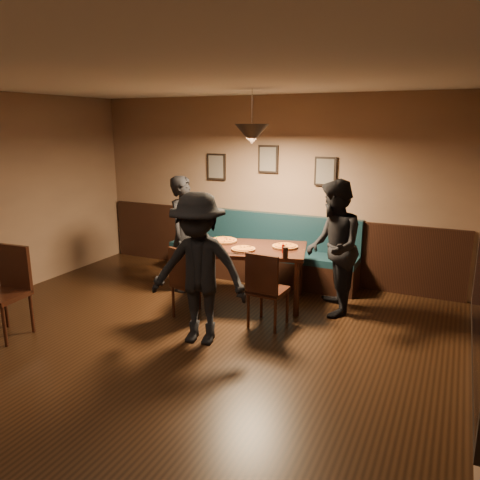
# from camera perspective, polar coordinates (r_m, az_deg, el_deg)

# --- Properties ---
(floor) EXTENTS (7.00, 7.00, 0.00)m
(floor) POSITION_cam_1_polar(r_m,az_deg,el_deg) (4.89, -12.83, -15.53)
(floor) COLOR black
(floor) RESTS_ON ground
(ceiling) EXTENTS (7.00, 7.00, 0.00)m
(ceiling) POSITION_cam_1_polar(r_m,az_deg,el_deg) (4.30, -14.94, 19.13)
(ceiling) COLOR silver
(ceiling) RESTS_ON ground
(wall_back) EXTENTS (6.00, 0.00, 6.00)m
(wall_back) POSITION_cam_1_polar(r_m,az_deg,el_deg) (7.39, 3.48, 6.29)
(wall_back) COLOR #8C704F
(wall_back) RESTS_ON ground
(wainscot) EXTENTS (5.88, 0.06, 1.00)m
(wainscot) POSITION_cam_1_polar(r_m,az_deg,el_deg) (7.53, 3.30, -0.54)
(wainscot) COLOR black
(wainscot) RESTS_ON ground
(booth_bench) EXTENTS (3.00, 0.60, 1.00)m
(booth_bench) POSITION_cam_1_polar(r_m,az_deg,el_deg) (7.29, 2.50, -1.02)
(booth_bench) COLOR #0F232D
(booth_bench) RESTS_ON ground
(picture_left) EXTENTS (0.32, 0.04, 0.42)m
(picture_left) POSITION_cam_1_polar(r_m,az_deg,el_deg) (7.71, -2.86, 8.86)
(picture_left) COLOR black
(picture_left) RESTS_ON wall_back
(picture_center) EXTENTS (0.32, 0.04, 0.42)m
(picture_center) POSITION_cam_1_polar(r_m,az_deg,el_deg) (7.32, 3.45, 9.76)
(picture_center) COLOR black
(picture_center) RESTS_ON wall_back
(picture_right) EXTENTS (0.32, 0.04, 0.42)m
(picture_right) POSITION_cam_1_polar(r_m,az_deg,el_deg) (7.04, 10.31, 8.18)
(picture_right) COLOR black
(picture_right) RESTS_ON wall_back
(pendant_lamp) EXTENTS (0.44, 0.44, 0.25)m
(pendant_lamp) POSITION_cam_1_polar(r_m,az_deg,el_deg) (6.08, 1.44, 12.71)
(pendant_lamp) COLOR black
(pendant_lamp) RESTS_ON ceiling
(dining_table) EXTENTS (1.63, 1.27, 0.77)m
(dining_table) POSITION_cam_1_polar(r_m,az_deg,el_deg) (6.40, 1.34, -4.23)
(dining_table) COLOR black
(dining_table) RESTS_ON floor
(chair_near_left) EXTENTS (0.51, 0.51, 0.92)m
(chair_near_left) POSITION_cam_1_polar(r_m,az_deg,el_deg) (5.90, -5.78, -5.13)
(chair_near_left) COLOR black
(chair_near_left) RESTS_ON floor
(chair_near_right) EXTENTS (0.44, 0.44, 0.93)m
(chair_near_right) POSITION_cam_1_polar(r_m,az_deg,el_deg) (5.65, 3.45, -5.89)
(chair_near_right) COLOR black
(chair_near_right) RESTS_ON floor
(diner_left) EXTENTS (0.40, 0.61, 1.67)m
(diner_left) POSITION_cam_1_polar(r_m,az_deg,el_deg) (6.84, -6.70, 0.77)
(diner_left) COLOR black
(diner_left) RESTS_ON floor
(diner_right) EXTENTS (0.89, 1.00, 1.72)m
(diner_right) POSITION_cam_1_polar(r_m,az_deg,el_deg) (6.02, 11.23, -0.95)
(diner_right) COLOR black
(diner_right) RESTS_ON floor
(diner_front) EXTENTS (1.17, 0.78, 1.68)m
(diner_front) POSITION_cam_1_polar(r_m,az_deg,el_deg) (5.13, -5.04, -3.56)
(diner_front) COLOR black
(diner_front) RESTS_ON floor
(pizza_a) EXTENTS (0.43, 0.43, 0.04)m
(pizza_a) POSITION_cam_1_polar(r_m,az_deg,el_deg) (6.56, -1.96, -0.06)
(pizza_a) COLOR orange
(pizza_a) RESTS_ON dining_table
(pizza_b) EXTENTS (0.37, 0.37, 0.04)m
(pizza_b) POSITION_cam_1_polar(r_m,az_deg,el_deg) (6.13, 0.40, -1.09)
(pizza_b) COLOR #BF7224
(pizza_b) RESTS_ON dining_table
(pizza_c) EXTENTS (0.36, 0.36, 0.04)m
(pizza_c) POSITION_cam_1_polar(r_m,az_deg,el_deg) (6.28, 5.48, -0.77)
(pizza_c) COLOR orange
(pizza_c) RESTS_ON dining_table
(soda_glass) EXTENTS (0.08, 0.08, 0.14)m
(soda_glass) POSITION_cam_1_polar(r_m,az_deg,el_deg) (5.78, 5.52, -1.55)
(soda_glass) COLOR black
(soda_glass) RESTS_ON dining_table
(tabasco_bottle) EXTENTS (0.04, 0.04, 0.13)m
(tabasco_bottle) POSITION_cam_1_polar(r_m,az_deg,el_deg) (6.02, 5.23, -0.95)
(tabasco_bottle) COLOR #A70B05
(tabasco_bottle) RESTS_ON dining_table
(napkin_a) EXTENTS (0.21, 0.21, 0.01)m
(napkin_a) POSITION_cam_1_polar(r_m,az_deg,el_deg) (6.77, -2.35, 0.21)
(napkin_a) COLOR #1F762F
(napkin_a) RESTS_ON dining_table
(napkin_b) EXTENTS (0.17, 0.17, 0.01)m
(napkin_b) POSITION_cam_1_polar(r_m,az_deg,el_deg) (6.24, -4.30, -0.99)
(napkin_b) COLOR #1E7037
(napkin_b) RESTS_ON dining_table
(cutlery_set) EXTENTS (0.21, 0.06, 0.00)m
(cutlery_set) POSITION_cam_1_polar(r_m,az_deg,el_deg) (5.97, -0.70, -1.66)
(cutlery_set) COLOR silver
(cutlery_set) RESTS_ON dining_table
(cafe_chair_far) EXTENTS (0.49, 0.49, 1.04)m
(cafe_chair_far) POSITION_cam_1_polar(r_m,az_deg,el_deg) (5.96, -26.84, -5.82)
(cafe_chair_far) COLOR black
(cafe_chair_far) RESTS_ON floor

